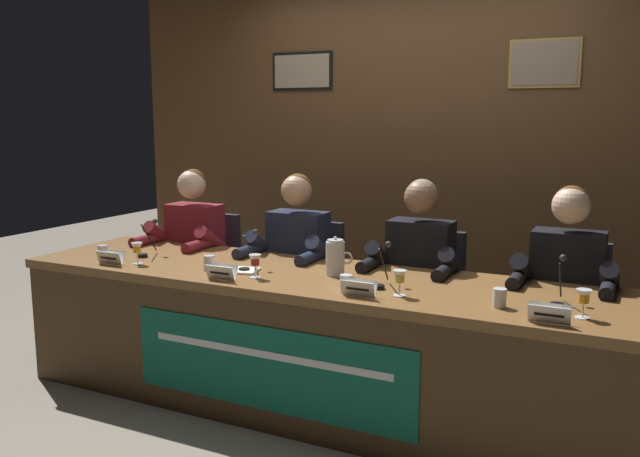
{
  "coord_description": "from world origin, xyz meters",
  "views": [
    {
      "loc": [
        1.54,
        -3.1,
        1.57
      ],
      "look_at": [
        0.0,
        0.0,
        0.99
      ],
      "focal_mm": 37.43,
      "sensor_mm": 36.0,
      "label": 1
    }
  ],
  "objects_px": {
    "panelist_far_left": "(188,247)",
    "panelist_far_right": "(565,287)",
    "microphone_center_right": "(382,272)",
    "document_stack_center_left": "(239,270)",
    "chair_center_left": "(307,294)",
    "nameplate_far_left": "(111,258)",
    "conference_table": "(310,321)",
    "water_cup_far_left": "(103,253)",
    "juice_glass_center_right": "(400,278)",
    "water_pitcher_central": "(335,258)",
    "microphone_far_left": "(147,244)",
    "chair_center_right": "(425,309)",
    "chair_far_left": "(207,280)",
    "juice_glass_far_right": "(584,298)",
    "nameplate_far_right": "(550,314)",
    "nameplate_center_left": "(222,272)",
    "panelist_center_right": "(416,271)",
    "juice_glass_center_left": "(255,262)",
    "water_cup_center_left": "(209,264)",
    "water_cup_far_right": "(500,299)",
    "juice_glass_far_left": "(137,249)",
    "microphone_far_right": "(559,289)",
    "microphone_center_left": "(248,257)",
    "panelist_center_left": "(292,258)",
    "nameplate_center_right": "(359,288)",
    "chair_far_right": "(566,328)"
  },
  "relations": [
    {
      "from": "panelist_far_left",
      "to": "panelist_far_right",
      "type": "distance_m",
      "value": 2.38
    },
    {
      "from": "microphone_center_right",
      "to": "document_stack_center_left",
      "type": "bearing_deg",
      "value": -177.6
    },
    {
      "from": "chair_center_left",
      "to": "nameplate_far_left",
      "type": "bearing_deg",
      "value": -130.32
    },
    {
      "from": "conference_table",
      "to": "water_cup_far_left",
      "type": "distance_m",
      "value": 1.35
    },
    {
      "from": "juice_glass_center_right",
      "to": "water_pitcher_central",
      "type": "height_order",
      "value": "water_pitcher_central"
    },
    {
      "from": "panelist_far_left",
      "to": "microphone_far_left",
      "type": "distance_m",
      "value": 0.46
    },
    {
      "from": "panelist_far_left",
      "to": "juice_glass_center_right",
      "type": "height_order",
      "value": "panelist_far_left"
    },
    {
      "from": "chair_center_right",
      "to": "microphone_center_right",
      "type": "xyz_separation_m",
      "value": [
        -0.01,
        -0.7,
        0.38
      ]
    },
    {
      "from": "chair_far_left",
      "to": "panelist_far_left",
      "type": "height_order",
      "value": "panelist_far_left"
    },
    {
      "from": "nameplate_far_left",
      "to": "juice_glass_far_right",
      "type": "distance_m",
      "value": 2.51
    },
    {
      "from": "nameplate_far_right",
      "to": "nameplate_center_left",
      "type": "bearing_deg",
      "value": 179.57
    },
    {
      "from": "conference_table",
      "to": "panelist_center_right",
      "type": "relative_size",
      "value": 2.84
    },
    {
      "from": "chair_far_left",
      "to": "nameplate_far_right",
      "type": "distance_m",
      "value": 2.61
    },
    {
      "from": "juice_glass_center_left",
      "to": "water_pitcher_central",
      "type": "distance_m",
      "value": 0.42
    },
    {
      "from": "water_cup_center_left",
      "to": "water_pitcher_central",
      "type": "distance_m",
      "value": 0.7
    },
    {
      "from": "panelist_far_right",
      "to": "water_pitcher_central",
      "type": "xyz_separation_m",
      "value": [
        -1.11,
        -0.39,
        0.12
      ]
    },
    {
      "from": "nameplate_center_left",
      "to": "juice_glass_center_right",
      "type": "xyz_separation_m",
      "value": [
        0.93,
        0.11,
        0.05
      ]
    },
    {
      "from": "chair_far_left",
      "to": "microphone_far_left",
      "type": "height_order",
      "value": "microphone_far_left"
    },
    {
      "from": "juice_glass_center_left",
      "to": "document_stack_center_left",
      "type": "height_order",
      "value": "juice_glass_center_left"
    },
    {
      "from": "chair_center_left",
      "to": "water_cup_far_right",
      "type": "relative_size",
      "value": 10.54
    },
    {
      "from": "juice_glass_center_right",
      "to": "microphone_center_right",
      "type": "height_order",
      "value": "microphone_center_right"
    },
    {
      "from": "nameplate_center_left",
      "to": "microphone_center_right",
      "type": "distance_m",
      "value": 0.83
    },
    {
      "from": "juice_glass_far_left",
      "to": "microphone_far_right",
      "type": "distance_m",
      "value": 2.27
    },
    {
      "from": "microphone_far_left",
      "to": "chair_center_right",
      "type": "relative_size",
      "value": 0.24
    },
    {
      "from": "microphone_center_left",
      "to": "juice_glass_far_right",
      "type": "bearing_deg",
      "value": -4.02
    },
    {
      "from": "panelist_far_left",
      "to": "document_stack_center_left",
      "type": "xyz_separation_m",
      "value": [
        0.76,
        -0.54,
        0.03
      ]
    },
    {
      "from": "water_cup_far_left",
      "to": "microphone_center_right",
      "type": "bearing_deg",
      "value": 4.43
    },
    {
      "from": "microphone_center_left",
      "to": "nameplate_far_right",
      "type": "bearing_deg",
      "value": -9.12
    },
    {
      "from": "panelist_far_left",
      "to": "panelist_far_right",
      "type": "height_order",
      "value": "same"
    },
    {
      "from": "juice_glass_center_left",
      "to": "microphone_far_left",
      "type": "bearing_deg",
      "value": 168.52
    },
    {
      "from": "panelist_center_left",
      "to": "water_cup_far_right",
      "type": "bearing_deg",
      "value": -23.75
    },
    {
      "from": "chair_center_left",
      "to": "microphone_far_left",
      "type": "bearing_deg",
      "value": -139.54
    },
    {
      "from": "nameplate_far_left",
      "to": "chair_center_left",
      "type": "xyz_separation_m",
      "value": [
        0.78,
        0.92,
        -0.34
      ]
    },
    {
      "from": "juice_glass_far_left",
      "to": "nameplate_center_left",
      "type": "bearing_deg",
      "value": -8.65
    },
    {
      "from": "nameplate_far_left",
      "to": "water_cup_center_left",
      "type": "relative_size",
      "value": 1.99
    },
    {
      "from": "chair_center_left",
      "to": "water_cup_center_left",
      "type": "distance_m",
      "value": 0.89
    },
    {
      "from": "panelist_far_right",
      "to": "nameplate_far_right",
      "type": "distance_m",
      "value": 0.76
    },
    {
      "from": "document_stack_center_left",
      "to": "nameplate_far_left",
      "type": "bearing_deg",
      "value": -166.4
    },
    {
      "from": "microphone_far_left",
      "to": "juice_glass_far_left",
      "type": "bearing_deg",
      "value": -63.02
    },
    {
      "from": "document_stack_center_left",
      "to": "juice_glass_center_right",
      "type": "bearing_deg",
      "value": -5.15
    },
    {
      "from": "conference_table",
      "to": "nameplate_center_right",
      "type": "height_order",
      "value": "nameplate_center_right"
    },
    {
      "from": "juice_glass_far_left",
      "to": "document_stack_center_left",
      "type": "bearing_deg",
      "value": 9.38
    },
    {
      "from": "microphone_far_left",
      "to": "panelist_center_right",
      "type": "relative_size",
      "value": 0.18
    },
    {
      "from": "chair_far_right",
      "to": "juice_glass_far_right",
      "type": "distance_m",
      "value": 0.91
    },
    {
      "from": "chair_center_left",
      "to": "nameplate_center_right",
      "type": "height_order",
      "value": "chair_center_left"
    },
    {
      "from": "panelist_far_left",
      "to": "microphone_center_left",
      "type": "height_order",
      "value": "panelist_far_left"
    },
    {
      "from": "water_cup_center_left",
      "to": "chair_far_right",
      "type": "bearing_deg",
      "value": 24.26
    },
    {
      "from": "water_cup_far_right",
      "to": "document_stack_center_left",
      "type": "height_order",
      "value": "water_cup_far_right"
    },
    {
      "from": "juice_glass_far_left",
      "to": "juice_glass_center_right",
      "type": "distance_m",
      "value": 1.57
    },
    {
      "from": "microphone_center_left",
      "to": "panelist_far_left",
      "type": "bearing_deg",
      "value": 148.02
    }
  ]
}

